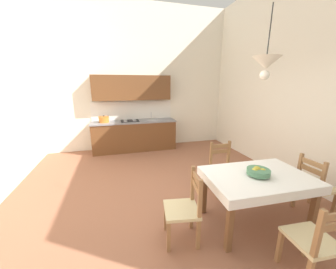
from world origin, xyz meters
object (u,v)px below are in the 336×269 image
object	(u,v)px
dining_chair_window_side	(314,187)
dining_table	(257,183)
dining_chair_kitchen_side	(223,169)
dining_chair_camera_side	(316,242)
dining_chair_tv_side	(185,209)
fruit_bowl	(258,172)
kitchen_cabinetry	(134,122)
pendant_lamp	(266,63)

from	to	relation	value
dining_chair_window_side	dining_table	bearing A→B (deg)	177.35
dining_chair_window_side	dining_chair_kitchen_side	bearing A→B (deg)	137.35
dining_chair_camera_side	dining_chair_window_side	world-z (taller)	same
dining_chair_tv_side	fruit_bowl	bearing A→B (deg)	0.08
dining_chair_kitchen_side	dining_chair_tv_side	size ratio (longest dim) A/B	1.00
kitchen_cabinetry	dining_table	bearing A→B (deg)	-70.90
dining_chair_tv_side	fruit_bowl	xyz separation A→B (m)	(1.05, 0.00, 0.37)
dining_table	dining_chair_kitchen_side	bearing A→B (deg)	89.08
fruit_bowl	pendant_lamp	distance (m)	1.38
kitchen_cabinetry	fruit_bowl	size ratio (longest dim) A/B	8.17
dining_chair_camera_side	dining_chair_window_side	size ratio (longest dim) A/B	1.00
dining_chair_kitchen_side	dining_chair_window_side	world-z (taller)	same
kitchen_cabinetry	dining_chair_window_side	xyz separation A→B (m)	(2.33, -3.79, -0.41)
dining_chair_camera_side	dining_chair_tv_side	distance (m)	1.36
dining_chair_camera_side	pendant_lamp	distance (m)	1.94
fruit_bowl	dining_chair_camera_side	bearing A→B (deg)	-88.45
dining_table	pendant_lamp	size ratio (longest dim) A/B	1.79
dining_chair_tv_side	pendant_lamp	size ratio (longest dim) A/B	1.16
dining_chair_kitchen_side	dining_chair_camera_side	distance (m)	1.75
dining_chair_window_side	fruit_bowl	world-z (taller)	dining_chair_window_side
dining_table	dining_chair_camera_side	xyz separation A→B (m)	(0.01, -0.86, -0.18)
kitchen_cabinetry	pendant_lamp	xyz separation A→B (m)	(1.19, -3.77, 1.33)
dining_chair_kitchen_side	dining_chair_window_side	bearing A→B (deg)	-42.65
dining_chair_tv_side	pendant_lamp	xyz separation A→B (m)	(0.96, 0.00, 1.74)
dining_table	dining_chair_kitchen_side	distance (m)	0.91
dining_table	dining_chair_tv_side	world-z (taller)	dining_chair_tv_side
dining_table	dining_chair_camera_side	distance (m)	0.88
dining_chair_tv_side	dining_chair_window_side	world-z (taller)	same
dining_table	dining_chair_window_side	size ratio (longest dim) A/B	1.55
dining_table	dining_chair_tv_side	bearing A→B (deg)	-178.96
dining_chair_kitchen_side	dining_chair_window_side	distance (m)	1.38
dining_table	dining_chair_kitchen_side	size ratio (longest dim) A/B	1.55
dining_chair_kitchen_side	pendant_lamp	size ratio (longest dim) A/B	1.16
dining_table	dining_chair_window_side	distance (m)	1.05
dining_chair_kitchen_side	fruit_bowl	world-z (taller)	dining_chair_kitchen_side
dining_table	fruit_bowl	xyz separation A→B (m)	(-0.02, -0.02, 0.19)
dining_chair_window_side	pendant_lamp	size ratio (longest dim) A/B	1.16
dining_chair_kitchen_side	fruit_bowl	bearing A→B (deg)	-92.03
kitchen_cabinetry	dining_chair_kitchen_side	size ratio (longest dim) A/B	2.64
fruit_bowl	dining_chair_tv_side	bearing A→B (deg)	-179.92
kitchen_cabinetry	dining_chair_tv_side	xyz separation A→B (m)	(0.23, -3.77, -0.41)
dining_chair_camera_side	fruit_bowl	distance (m)	0.92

